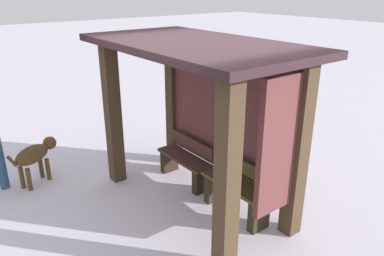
{
  "coord_description": "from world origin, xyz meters",
  "views": [
    {
      "loc": [
        3.76,
        -2.9,
        3.03
      ],
      "look_at": [
        -0.17,
        0.11,
        1.11
      ],
      "focal_mm": 34.52,
      "sensor_mm": 36.0,
      "label": 1
    }
  ],
  "objects": [
    {
      "name": "dog",
      "position": [
        -2.01,
        -1.65,
        0.49
      ],
      "size": [
        0.52,
        0.85,
        0.68
      ],
      "color": "#533B1D",
      "rests_on": "ground"
    },
    {
      "name": "ground_plane",
      "position": [
        0.0,
        0.0,
        0.0
      ],
      "size": [
        60.0,
        60.0,
        0.0
      ],
      "primitive_type": "plane",
      "color": "silver"
    },
    {
      "name": "bus_shelter",
      "position": [
        0.08,
        0.16,
        1.65
      ],
      "size": [
        3.22,
        1.74,
        2.37
      ],
      "color": "#402F1D",
      "rests_on": "ground"
    },
    {
      "name": "bench_center_inside",
      "position": [
        0.6,
        0.3,
        0.36
      ],
      "size": [
        1.09,
        0.35,
        0.77
      ],
      "color": "#423E1E",
      "rests_on": "ground"
    },
    {
      "name": "bench_left_inside",
      "position": [
        -0.6,
        0.3,
        0.33
      ],
      "size": [
        1.09,
        0.35,
        0.71
      ],
      "color": "#482A27",
      "rests_on": "ground"
    }
  ]
}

